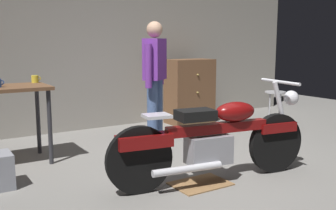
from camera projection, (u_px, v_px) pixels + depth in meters
ground_plane at (205, 173)px, 4.23m from camera, size 12.00×12.00×0.00m
back_wall at (100, 32)px, 6.32m from camera, size 8.00×0.12×3.10m
motorcycle at (215, 138)px, 3.91m from camera, size 2.17×0.66×1.00m
person_standing at (155, 76)px, 5.43m from camera, size 0.46×0.41×1.67m
shop_stool at (275, 101)px, 6.08m from camera, size 0.32×0.32×0.64m
wooden_dresser at (190, 91)px, 6.81m from camera, size 0.80×0.47×1.10m
drip_tray at (200, 184)px, 3.90m from camera, size 0.56×0.40×0.01m
mug_yellow_tall at (35, 79)px, 4.82m from camera, size 0.11×0.08×0.09m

